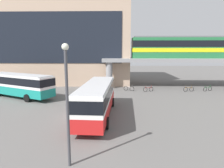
{
  "coord_description": "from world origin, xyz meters",
  "views": [
    {
      "loc": [
        3.22,
        -17.73,
        6.21
      ],
      "look_at": [
        2.7,
        6.44,
        2.2
      ],
      "focal_mm": 31.23,
      "sensor_mm": 36.0,
      "label": 1
    }
  ],
  "objects": [
    {
      "name": "lamp_post",
      "position": [
        0.67,
        -7.9,
        3.89
      ],
      "size": [
        0.36,
        0.36,
        6.64
      ],
      "color": "#3F3F44",
      "rests_on": "ground_plane"
    },
    {
      "name": "pedestrian_walking_across",
      "position": [
        1.05,
        11.18,
        0.82
      ],
      "size": [
        0.36,
        0.46,
        1.73
      ],
      "color": "#33663F",
      "rests_on": "ground_plane"
    },
    {
      "name": "elevated_platform",
      "position": [
        14.67,
        17.91,
        4.36
      ],
      "size": [
        27.7,
        6.91,
        5.06
      ],
      "color": "gray",
      "rests_on": "ground_plane"
    },
    {
      "name": "pedestrian_by_bike_rack",
      "position": [
        1.31,
        8.74,
        0.8
      ],
      "size": [
        0.48,
        0.44,
        1.71
      ],
      "color": "navy",
      "rests_on": "ground_plane"
    },
    {
      "name": "train",
      "position": [
        15.68,
        17.91,
        7.03
      ],
      "size": [
        19.27,
        2.96,
        3.84
      ],
      "color": "#26723F",
      "rests_on": "elevated_platform"
    },
    {
      "name": "bicycle_green",
      "position": [
        17.87,
        13.18,
        0.36
      ],
      "size": [
        1.67,
        0.76,
        1.04
      ],
      "color": "black",
      "rests_on": "ground_plane"
    },
    {
      "name": "bicycle_red",
      "position": [
        8.3,
        12.58,
        0.36
      ],
      "size": [
        1.7,
        0.68,
        1.04
      ],
      "color": "black",
      "rests_on": "ground_plane"
    },
    {
      "name": "ground_plane",
      "position": [
        0.0,
        10.0,
        0.0
      ],
      "size": [
        120.0,
        120.0,
        0.0
      ],
      "primitive_type": "plane",
      "color": "#605E5B"
    },
    {
      "name": "station_building",
      "position": [
        -9.27,
        24.38,
        7.83
      ],
      "size": [
        29.89,
        15.59,
        15.65
      ],
      "color": "tan",
      "rests_on": "ground_plane"
    },
    {
      "name": "bus_secondary",
      "position": [
        -10.09,
        8.18,
        1.99
      ],
      "size": [
        11.01,
        7.22,
        3.22
      ],
      "color": "teal",
      "rests_on": "ground_plane"
    },
    {
      "name": "bus_main",
      "position": [
        1.39,
        0.45,
        1.99
      ],
      "size": [
        3.17,
        11.16,
        3.22
      ],
      "color": "red",
      "rests_on": "ground_plane"
    },
    {
      "name": "bicycle_silver",
      "position": [
        5.28,
        13.17,
        0.36
      ],
      "size": [
        1.66,
        0.77,
        1.04
      ],
      "color": "black",
      "rests_on": "ground_plane"
    },
    {
      "name": "bicycle_brown",
      "position": [
        14.7,
        12.79,
        0.36
      ],
      "size": [
        1.77,
        0.41,
        1.04
      ],
      "color": "black",
      "rests_on": "ground_plane"
    }
  ]
}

